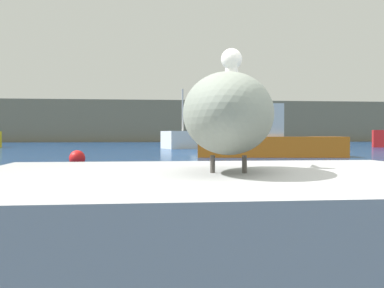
# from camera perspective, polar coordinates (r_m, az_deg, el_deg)

# --- Properties ---
(hillside_backdrop) EXTENTS (140.00, 15.67, 6.06)m
(hillside_backdrop) POSITION_cam_1_polar(r_m,az_deg,el_deg) (76.41, -5.84, 2.60)
(hillside_backdrop) COLOR #7F755B
(hillside_backdrop) RESTS_ON ground
(pier_dock) EXTENTS (3.17, 2.55, 0.82)m
(pier_dock) POSITION_cam_1_polar(r_m,az_deg,el_deg) (3.02, 4.41, -11.15)
(pier_dock) COLOR #989898
(pier_dock) RESTS_ON ground
(pelican) EXTENTS (0.81, 1.48, 0.84)m
(pelican) POSITION_cam_1_polar(r_m,az_deg,el_deg) (2.96, 4.44, 3.71)
(pelican) COLOR gray
(pelican) RESTS_ON pier_dock
(fishing_boat_white) EXTENTS (7.23, 4.20, 4.53)m
(fishing_boat_white) POSITION_cam_1_polar(r_m,az_deg,el_deg) (37.13, 1.82, 0.85)
(fishing_boat_white) COLOR white
(fishing_boat_white) RESTS_ON ground
(fishing_boat_orange) EXTENTS (7.12, 3.04, 4.16)m
(fishing_boat_orange) POSITION_cam_1_polar(r_m,az_deg,el_deg) (22.95, 9.04, 0.55)
(fishing_boat_orange) COLOR orange
(fishing_boat_orange) RESTS_ON ground
(mooring_buoy) EXTENTS (0.54, 0.54, 0.54)m
(mooring_buoy) POSITION_cam_1_polar(r_m,az_deg,el_deg) (16.25, -13.55, -1.67)
(mooring_buoy) COLOR red
(mooring_buoy) RESTS_ON ground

